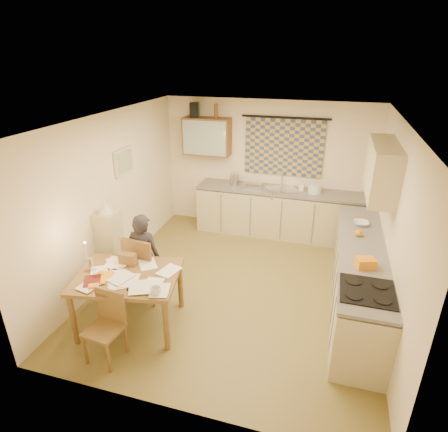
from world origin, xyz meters
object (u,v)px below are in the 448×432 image
(stove, at_px, (361,325))
(person, at_px, (144,258))
(counter_right, at_px, (358,278))
(chair_far, at_px, (147,278))
(counter_back, at_px, (283,213))
(shelf_stand, at_px, (111,249))
(dining_table, at_px, (130,299))

(stove, distance_m, person, 2.90)
(counter_right, distance_m, person, 2.95)
(stove, height_order, chair_far, chair_far)
(counter_back, bearing_deg, counter_right, -56.40)
(counter_right, relative_size, shelf_stand, 2.50)
(stove, height_order, dining_table, stove)
(stove, distance_m, shelf_stand, 3.59)
(person, bearing_deg, counter_back, -122.79)
(counter_right, xyz_separation_m, chair_far, (-2.87, -0.62, -0.14))
(chair_far, xyz_separation_m, shelf_stand, (-0.67, 0.18, 0.28))
(counter_right, xyz_separation_m, person, (-2.87, -0.64, 0.21))
(counter_back, height_order, person, person)
(counter_back, height_order, stove, stove)
(counter_right, height_order, person, person)
(counter_right, height_order, dining_table, counter_right)
(dining_table, bearing_deg, stove, -6.80)
(chair_far, distance_m, person, 0.35)
(counter_right, bearing_deg, shelf_stand, -172.95)
(counter_right, relative_size, person, 2.23)
(stove, distance_m, dining_table, 2.81)
(chair_far, bearing_deg, shelf_stand, -8.60)
(stove, xyz_separation_m, person, (-2.87, 0.37, 0.20))
(person, height_order, shelf_stand, person)
(stove, height_order, person, person)
(shelf_stand, bearing_deg, counter_right, 7.05)
(counter_back, distance_m, shelf_stand, 3.28)
(counter_right, relative_size, chair_far, 2.91)
(counter_back, distance_m, counter_right, 2.34)
(counter_right, bearing_deg, chair_far, -167.78)
(shelf_stand, bearing_deg, person, -16.90)
(counter_back, height_order, shelf_stand, shelf_stand)
(counter_right, bearing_deg, stove, -90.00)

